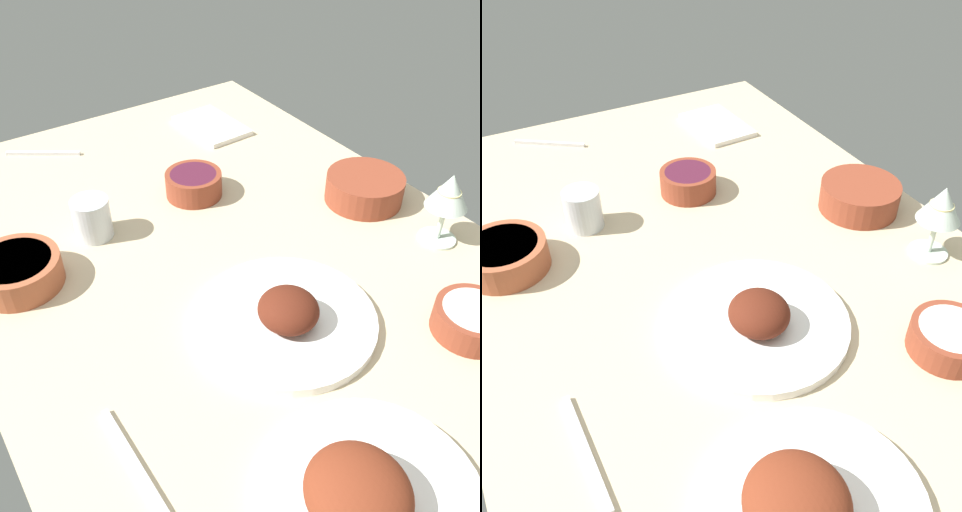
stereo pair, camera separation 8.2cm
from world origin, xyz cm
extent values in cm
cube|color=#C6B28E|center=(0.00, 0.00, 2.00)|extent=(140.00, 90.00, 4.00)
cylinder|color=white|center=(44.18, -11.36, 4.80)|extent=(26.53, 26.53, 1.60)
ellipsoid|color=maroon|center=(44.09, -14.24, 8.64)|extent=(12.46, 12.10, 6.62)
cylinder|color=white|center=(15.72, -2.07, 4.80)|extent=(28.65, 28.65, 1.60)
ellipsoid|color=#511E11|center=(16.97, -2.71, 8.25)|extent=(9.61, 9.36, 5.76)
cylinder|color=brown|center=(-24.10, 4.89, 6.53)|extent=(11.63, 11.63, 5.05)
cylinder|color=#4C192D|center=(-24.10, 4.89, 8.55)|extent=(9.54, 9.54, 1.00)
cylinder|color=brown|center=(-2.77, 32.48, 6.84)|extent=(15.68, 15.68, 5.68)
cylinder|color=#9E3314|center=(-2.77, 32.48, 9.18)|extent=(12.86, 12.86, 1.00)
cylinder|color=brown|center=(33.12, 20.48, 6.28)|extent=(11.90, 11.90, 4.56)
cylinder|color=white|center=(33.12, 20.48, 8.06)|extent=(9.76, 9.76, 1.00)
cylinder|color=#A35133|center=(-17.08, -33.65, 6.60)|extent=(14.83, 14.83, 5.20)
cylinder|color=#D6BC70|center=(-17.08, -33.65, 8.70)|extent=(12.16, 12.16, 1.00)
cylinder|color=silver|center=(14.73, 34.64, 4.25)|extent=(7.00, 7.00, 0.50)
cylinder|color=silver|center=(14.73, 34.64, 8.00)|extent=(1.00, 1.00, 7.00)
cone|color=silver|center=(14.73, 34.64, 14.75)|extent=(7.60, 7.60, 6.50)
cylinder|color=beige|center=(14.73, 34.64, 13.30)|extent=(4.18, 4.18, 2.80)
cylinder|color=silver|center=(-22.61, -17.76, 7.92)|extent=(7.01, 7.01, 7.84)
cube|color=white|center=(-47.79, 24.01, 4.60)|extent=(19.23, 12.79, 1.20)
cube|color=silver|center=(24.38, -32.41, 4.40)|extent=(18.19, 1.07, 0.80)
cube|color=silver|center=(-58.34, -15.49, 4.40)|extent=(10.47, 14.66, 0.80)
camera|label=1|loc=(62.34, -42.56, 68.26)|focal=39.17mm
camera|label=2|loc=(66.60, -35.52, 68.26)|focal=39.17mm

